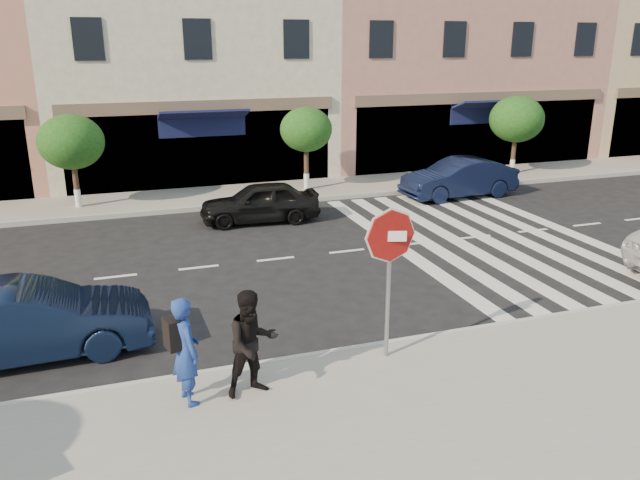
% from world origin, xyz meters
% --- Properties ---
extents(ground, '(120.00, 120.00, 0.00)m').
position_xyz_m(ground, '(0.00, 0.00, 0.00)').
color(ground, black).
rests_on(ground, ground).
extents(sidewalk_near, '(60.00, 4.50, 0.15)m').
position_xyz_m(sidewalk_near, '(0.00, -3.75, 0.07)').
color(sidewalk_near, gray).
rests_on(sidewalk_near, ground).
extents(sidewalk_far, '(60.00, 3.00, 0.15)m').
position_xyz_m(sidewalk_far, '(0.00, 11.00, 0.07)').
color(sidewalk_far, gray).
rests_on(sidewalk_far, ground).
extents(building_centre, '(11.00, 9.00, 11.00)m').
position_xyz_m(building_centre, '(-0.50, 17.00, 5.50)').
color(building_centre, '#EDE2C3').
rests_on(building_centre, ground).
extents(building_east_mid, '(13.00, 9.00, 13.00)m').
position_xyz_m(building_east_mid, '(11.50, 17.00, 6.50)').
color(building_east_mid, tan).
rests_on(building_east_mid, ground).
extents(street_tree_wb, '(2.10, 2.10, 3.06)m').
position_xyz_m(street_tree_wb, '(-5.00, 10.80, 2.31)').
color(street_tree_wb, '#473323').
rests_on(street_tree_wb, sidewalk_far).
extents(street_tree_c, '(1.90, 1.90, 3.04)m').
position_xyz_m(street_tree_c, '(3.00, 10.80, 2.36)').
color(street_tree_c, '#473323').
rests_on(street_tree_c, sidewalk_far).
extents(street_tree_ea, '(2.20, 2.20, 3.19)m').
position_xyz_m(street_tree_ea, '(12.00, 10.80, 2.39)').
color(street_tree_ea, '#473323').
rests_on(street_tree_ea, sidewalk_far).
extents(stop_sign, '(0.92, 0.31, 2.70)m').
position_xyz_m(stop_sign, '(0.44, -1.98, 2.10)').
color(stop_sign, gray).
rests_on(stop_sign, sidewalk_near).
extents(photographer, '(0.55, 0.71, 1.72)m').
position_xyz_m(photographer, '(-3.05, -2.31, 1.01)').
color(photographer, navy).
rests_on(photographer, sidewalk_near).
extents(walker, '(0.93, 0.78, 1.72)m').
position_xyz_m(walker, '(-2.05, -2.41, 1.01)').
color(walker, black).
rests_on(walker, sidewalk_near).
extents(car_near_mid, '(4.24, 1.57, 1.39)m').
position_xyz_m(car_near_mid, '(-5.49, 0.30, 0.69)').
color(car_near_mid, black).
rests_on(car_near_mid, ground).
extents(car_far_mid, '(3.80, 1.76, 1.26)m').
position_xyz_m(car_far_mid, '(0.45, 7.60, 0.63)').
color(car_far_mid, black).
rests_on(car_far_mid, ground).
extents(car_far_right, '(4.34, 1.75, 1.40)m').
position_xyz_m(car_far_right, '(8.06, 8.46, 0.70)').
color(car_far_right, black).
rests_on(car_far_right, ground).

